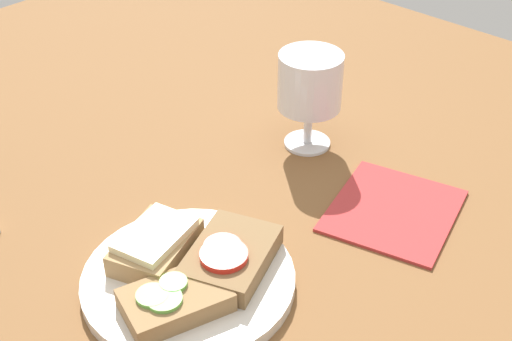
{
  "coord_description": "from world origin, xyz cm",
  "views": [
    {
      "loc": [
        -39.32,
        -47.89,
        53.99
      ],
      "look_at": [
        8.46,
        -3.93,
        8.0
      ],
      "focal_mm": 50.0,
      "sensor_mm": 36.0,
      "label": 1
    }
  ],
  "objects_px": {
    "plate": "(189,280)",
    "napkin": "(393,211)",
    "sandwich_with_cucumber": "(175,300)",
    "wine_glass": "(311,86)",
    "sandwich_with_cheese": "(156,245)",
    "sandwich_with_tomato": "(230,256)"
  },
  "relations": [
    {
      "from": "sandwich_with_cucumber",
      "to": "sandwich_with_tomato",
      "type": "bearing_deg",
      "value": 2.25
    },
    {
      "from": "sandwich_with_cucumber",
      "to": "plate",
      "type": "bearing_deg",
      "value": 31.62
    },
    {
      "from": "sandwich_with_cheese",
      "to": "sandwich_with_tomato",
      "type": "height_order",
      "value": "sandwich_with_cheese"
    },
    {
      "from": "sandwich_with_cucumber",
      "to": "wine_glass",
      "type": "height_order",
      "value": "wine_glass"
    },
    {
      "from": "plate",
      "to": "sandwich_with_cheese",
      "type": "height_order",
      "value": "sandwich_with_cheese"
    },
    {
      "from": "sandwich_with_cheese",
      "to": "sandwich_with_cucumber",
      "type": "xyz_separation_m",
      "value": [
        -0.04,
        -0.07,
        -0.0
      ]
    },
    {
      "from": "sandwich_with_cucumber",
      "to": "wine_glass",
      "type": "xyz_separation_m",
      "value": [
        0.32,
        0.1,
        0.06
      ]
    },
    {
      "from": "sandwich_with_cheese",
      "to": "wine_glass",
      "type": "xyz_separation_m",
      "value": [
        0.29,
        0.03,
        0.06
      ]
    },
    {
      "from": "plate",
      "to": "wine_glass",
      "type": "relative_size",
      "value": 1.68
    },
    {
      "from": "plate",
      "to": "napkin",
      "type": "height_order",
      "value": "plate"
    },
    {
      "from": "napkin",
      "to": "wine_glass",
      "type": "bearing_deg",
      "value": 74.89
    },
    {
      "from": "sandwich_with_tomato",
      "to": "sandwich_with_cucumber",
      "type": "bearing_deg",
      "value": -177.75
    },
    {
      "from": "plate",
      "to": "wine_glass",
      "type": "distance_m",
      "value": 0.3
    },
    {
      "from": "sandwich_with_cheese",
      "to": "napkin",
      "type": "bearing_deg",
      "value": -28.38
    },
    {
      "from": "plate",
      "to": "napkin",
      "type": "relative_size",
      "value": 1.43
    },
    {
      "from": "sandwich_with_cheese",
      "to": "sandwich_with_tomato",
      "type": "xyz_separation_m",
      "value": [
        0.04,
        -0.07,
        -0.0
      ]
    },
    {
      "from": "wine_glass",
      "to": "napkin",
      "type": "xyz_separation_m",
      "value": [
        -0.04,
        -0.16,
        -0.08
      ]
    },
    {
      "from": "sandwich_with_cucumber",
      "to": "napkin",
      "type": "xyz_separation_m",
      "value": [
        0.28,
        -0.06,
        -0.02
      ]
    },
    {
      "from": "sandwich_with_cucumber",
      "to": "napkin",
      "type": "height_order",
      "value": "sandwich_with_cucumber"
    },
    {
      "from": "plate",
      "to": "sandwich_with_tomato",
      "type": "height_order",
      "value": "sandwich_with_tomato"
    },
    {
      "from": "wine_glass",
      "to": "sandwich_with_cheese",
      "type": "bearing_deg",
      "value": -173.8
    },
    {
      "from": "plate",
      "to": "sandwich_with_cucumber",
      "type": "xyz_separation_m",
      "value": [
        -0.04,
        -0.02,
        0.02
      ]
    }
  ]
}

